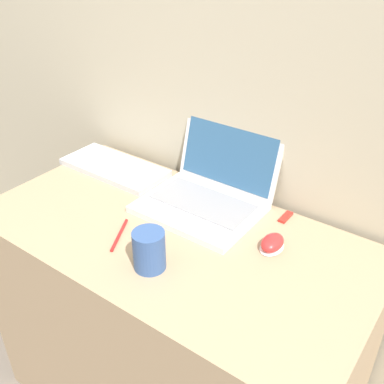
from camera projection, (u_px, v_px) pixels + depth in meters
wall_back at (242, 34)px, 1.23m from camera, size 7.00×0.04×2.50m
desk at (174, 329)px, 1.45m from camera, size 1.12×0.58×0.78m
laptop at (211, 188)px, 1.35m from camera, size 0.34×0.33×0.25m
drink_cup at (149, 250)px, 1.10m from camera, size 0.08×0.08×0.10m
computer_mouse at (272, 243)px, 1.18m from camera, size 0.06×0.08×0.04m
external_keyboard at (114, 167)px, 1.55m from camera, size 0.38×0.17×0.02m
usb_stick at (286, 217)px, 1.31m from camera, size 0.02×0.06×0.01m
pen at (119, 235)px, 1.23m from camera, size 0.07×0.13×0.01m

